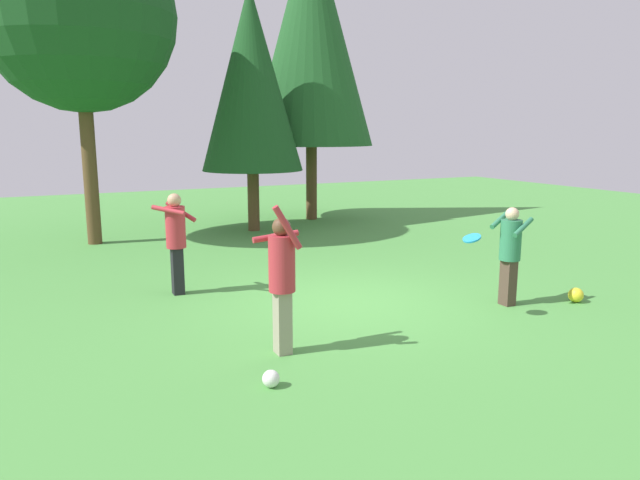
% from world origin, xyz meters
% --- Properties ---
extents(ground_plane, '(40.00, 40.00, 0.00)m').
position_xyz_m(ground_plane, '(0.00, 0.00, 0.00)').
color(ground_plane, '#4C9342').
extents(person_thrower, '(0.62, 0.49, 1.96)m').
position_xyz_m(person_thrower, '(-1.87, -1.61, 1.07)').
color(person_thrower, gray).
rests_on(person_thrower, ground_plane).
extents(person_catcher, '(0.68, 0.63, 1.62)m').
position_xyz_m(person_catcher, '(2.27, -1.27, 0.96)').
color(person_catcher, '#4C382D').
rests_on(person_catcher, ground_plane).
extents(person_bystander, '(0.77, 0.76, 1.78)m').
position_xyz_m(person_bystander, '(-2.47, 1.77, 1.06)').
color(person_bystander, black).
rests_on(person_bystander, ground_plane).
extents(frisbee, '(0.29, 0.30, 0.12)m').
position_xyz_m(frisbee, '(1.14, -1.65, 1.28)').
color(frisbee, '#2393D1').
extents(ball_yellow, '(0.25, 0.25, 0.25)m').
position_xyz_m(ball_yellow, '(3.41, -1.67, 0.12)').
color(ball_yellow, yellow).
rests_on(ball_yellow, ground_plane).
extents(ball_white, '(0.20, 0.20, 0.20)m').
position_xyz_m(ball_white, '(-2.38, -2.50, 0.10)').
color(ball_white, white).
rests_on(ball_white, ground_plane).
extents(tree_left, '(4.57, 4.57, 7.82)m').
position_xyz_m(tree_left, '(-3.33, 7.35, 5.51)').
color(tree_left, brown).
rests_on(tree_left, ground_plane).
extents(tree_right, '(3.86, 3.86, 9.22)m').
position_xyz_m(tree_right, '(3.40, 8.69, 5.77)').
color(tree_right, brown).
rests_on(tree_right, ground_plane).
extents(tree_center, '(2.82, 2.82, 6.73)m').
position_xyz_m(tree_center, '(0.97, 7.44, 4.20)').
color(tree_center, brown).
rests_on(tree_center, ground_plane).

